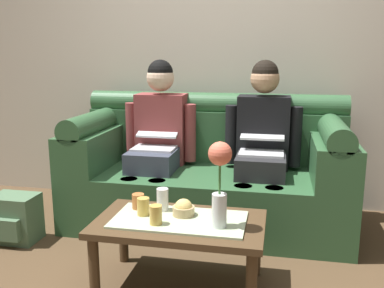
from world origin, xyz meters
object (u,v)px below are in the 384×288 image
(cup_far_left, at_px, (138,201))
(couch, at_px, (209,174))
(coffee_table, at_px, (179,229))
(snack_bowl, at_px, (184,209))
(cup_near_left, at_px, (163,199))
(person_right, at_px, (262,139))
(person_left, at_px, (158,135))
(cup_far_center, at_px, (143,206))
(cup_near_right, at_px, (156,215))
(backpack_left, at_px, (15,219))
(flower_vase, at_px, (220,175))

(cup_far_left, bearing_deg, couch, 72.82)
(coffee_table, xyz_separation_m, snack_bowl, (0.01, 0.05, 0.10))
(cup_near_left, bearing_deg, couch, 81.94)
(person_right, xyz_separation_m, snack_bowl, (-0.38, -0.90, -0.23))
(person_left, bearing_deg, snack_bowl, -65.95)
(cup_far_center, bearing_deg, cup_near_right, -46.60)
(snack_bowl, xyz_separation_m, backpack_left, (-1.25, 0.28, -0.27))
(couch, distance_m, person_right, 0.48)
(snack_bowl, relative_size, cup_near_right, 1.19)
(cup_near_right, distance_m, cup_far_left, 0.26)
(cup_far_center, relative_size, backpack_left, 0.30)
(person_right, bearing_deg, snack_bowl, -112.87)
(cup_far_center, bearing_deg, couch, 77.77)
(person_right, xyz_separation_m, cup_far_left, (-0.66, -0.86, -0.22))
(couch, bearing_deg, snack_bowl, -89.30)
(cup_near_right, xyz_separation_m, cup_far_center, (-0.10, 0.11, -0.00))
(couch, bearing_deg, person_right, -0.41)
(flower_vase, bearing_deg, cup_far_left, 161.30)
(cup_near_left, bearing_deg, person_right, 58.97)
(cup_far_left, bearing_deg, person_left, 98.43)
(person_left, xyz_separation_m, backpack_left, (-0.84, -0.62, -0.50))
(cup_far_center, height_order, backpack_left, cup_far_center)
(coffee_table, distance_m, snack_bowl, 0.11)
(person_right, bearing_deg, cup_far_center, -122.31)
(flower_vase, xyz_separation_m, snack_bowl, (-0.21, 0.12, -0.24))
(snack_bowl, bearing_deg, person_left, 114.05)
(backpack_left, bearing_deg, person_left, 36.43)
(couch, relative_size, person_left, 1.66)
(snack_bowl, distance_m, cup_far_center, 0.22)
(couch, xyz_separation_m, backpack_left, (-1.24, -0.62, -0.21))
(cup_near_right, height_order, cup_far_left, cup_near_right)
(flower_vase, distance_m, cup_near_right, 0.40)
(cup_near_left, bearing_deg, person_left, 107.61)
(couch, xyz_separation_m, cup_far_left, (-0.27, -0.86, 0.06))
(person_left, bearing_deg, person_right, -0.01)
(coffee_table, height_order, cup_near_left, cup_near_left)
(cup_far_center, bearing_deg, cup_far_left, 123.95)
(snack_bowl, xyz_separation_m, cup_near_left, (-0.13, 0.05, 0.03))
(couch, distance_m, cup_far_center, 0.97)
(cup_far_center, distance_m, cup_far_left, 0.11)
(cup_far_left, relative_size, backpack_left, 0.26)
(snack_bowl, bearing_deg, cup_near_left, 159.27)
(snack_bowl, relative_size, cup_far_center, 1.25)
(person_left, xyz_separation_m, cup_far_left, (0.13, -0.86, -0.22))
(couch, xyz_separation_m, cup_near_right, (-0.10, -1.06, 0.07))
(flower_vase, relative_size, snack_bowl, 3.67)
(flower_vase, relative_size, cup_far_center, 4.58)
(couch, xyz_separation_m, person_left, (-0.39, -0.00, 0.28))
(cup_near_right, bearing_deg, cup_near_left, 95.49)
(coffee_table, distance_m, backpack_left, 1.29)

